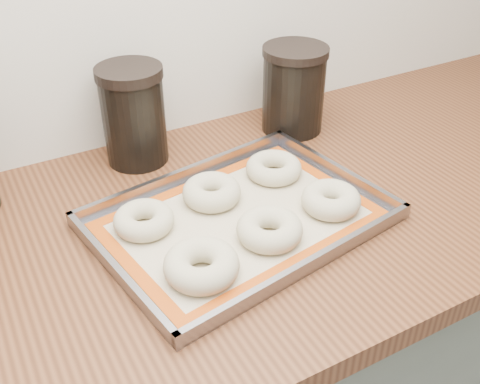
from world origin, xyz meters
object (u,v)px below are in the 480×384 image
bagel_front_right (331,200)px  bagel_back_left (144,220)px  canister_right (294,89)px  bagel_back_mid (212,192)px  baking_tray (240,219)px  bagel_front_left (201,265)px  canister_mid (134,115)px  bagel_back_right (274,168)px  bagel_front_mid (270,229)px

bagel_front_right → bagel_back_left: 0.31m
canister_right → bagel_front_right: bearing=-110.8°
bagel_back_mid → canister_right: (0.27, 0.17, 0.07)m
baking_tray → bagel_back_mid: size_ratio=5.02×
bagel_front_right → bagel_back_mid: 0.20m
bagel_front_left → canister_mid: bearing=84.1°
baking_tray → bagel_back_right: bearing=36.5°
bagel_front_mid → bagel_back_mid: 0.14m
bagel_back_left → bagel_back_mid: 0.13m
bagel_back_left → canister_right: size_ratio=0.54×
bagel_front_left → canister_right: canister_right is taller
bagel_front_left → bagel_front_right: 0.27m
bagel_front_left → canister_right: size_ratio=0.62×
canister_mid → canister_right: (0.33, -0.04, -0.00)m
bagel_front_left → bagel_back_right: bagel_front_left is taller
bagel_front_right → bagel_back_mid: (-0.17, 0.12, -0.00)m
baking_tray → bagel_back_mid: 0.07m
bagel_front_left → canister_mid: canister_mid is taller
bagel_front_mid → bagel_back_left: (-0.16, 0.12, -0.00)m
bagel_back_right → bagel_front_left: bearing=-142.4°
canister_mid → canister_right: 0.33m
baking_tray → bagel_back_right: size_ratio=4.95×
baking_tray → bagel_front_mid: bagel_front_mid is taller
bagel_front_right → bagel_back_left: bagel_front_right is taller
bagel_back_left → canister_mid: canister_mid is taller
bagel_front_left → bagel_back_mid: size_ratio=1.10×
bagel_back_left → baking_tray: bearing=-20.0°
bagel_front_left → bagel_front_mid: bagel_front_left is taller
bagel_front_mid → bagel_back_right: (0.10, 0.15, -0.00)m
bagel_front_right → bagel_back_right: bearing=101.9°
bagel_back_right → canister_mid: bearing=136.5°
bagel_front_mid → bagel_front_left: bearing=-169.1°
baking_tray → canister_mid: canister_mid is taller
bagel_front_left → bagel_back_mid: 0.19m
bagel_back_left → canister_mid: (0.07, 0.22, 0.07)m
bagel_front_mid → canister_mid: canister_mid is taller
baking_tray → bagel_back_left: bearing=160.0°
bagel_front_left → canister_right: bearing=41.6°
canister_mid → bagel_front_left: bearing=-95.9°
bagel_front_mid → canister_mid: (-0.09, 0.34, 0.07)m
canister_right → bagel_back_left: bearing=-155.5°
bagel_front_mid → canister_right: (0.24, 0.30, 0.07)m
bagel_back_left → canister_right: 0.45m
canister_right → bagel_back_right: bearing=-132.6°
bagel_front_right → bagel_front_mid: bearing=-172.0°
bagel_front_left → bagel_front_mid: (0.13, 0.03, -0.00)m
bagel_back_left → bagel_front_mid: bearing=-36.2°
bagel_front_mid → bagel_front_right: size_ratio=1.05×
bagel_back_mid → canister_mid: size_ratio=0.53×
bagel_back_mid → bagel_back_left: bearing=-172.5°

